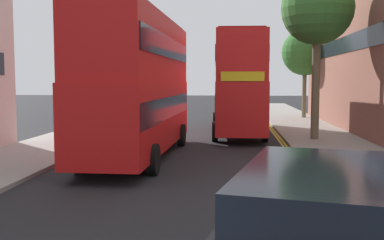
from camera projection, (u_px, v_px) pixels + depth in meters
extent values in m
cube|color=#9E9991|center=(341.00, 151.00, 19.72)|extent=(4.00, 80.00, 0.14)
cube|color=#9E9991|center=(49.00, 147.00, 20.87)|extent=(4.00, 80.00, 0.14)
cube|color=yellow|center=(298.00, 160.00, 17.93)|extent=(0.10, 56.00, 0.01)
cube|color=yellow|center=(294.00, 160.00, 17.94)|extent=(0.10, 56.00, 0.01)
cube|color=red|center=(139.00, 114.00, 18.36)|extent=(2.78, 10.86, 2.60)
cube|color=red|center=(139.00, 50.00, 18.14)|extent=(2.73, 10.64, 2.50)
cube|color=black|center=(139.00, 107.00, 18.33)|extent=(2.80, 10.43, 0.84)
cube|color=black|center=(139.00, 48.00, 18.13)|extent=(2.79, 10.21, 0.80)
cube|color=yellow|center=(163.00, 77.00, 23.55)|extent=(2.00, 0.11, 0.44)
cube|color=maroon|center=(138.00, 17.00, 18.03)|extent=(2.50, 9.78, 0.10)
cylinder|color=black|center=(130.00, 134.00, 21.92)|extent=(0.33, 1.05, 1.04)
cylinder|color=black|center=(182.00, 135.00, 21.64)|extent=(0.33, 1.05, 1.04)
cylinder|color=black|center=(80.00, 158.00, 15.30)|extent=(0.33, 1.05, 1.04)
cylinder|color=black|center=(153.00, 159.00, 15.01)|extent=(0.33, 1.05, 1.04)
cube|color=red|center=(237.00, 104.00, 26.42)|extent=(2.89, 10.88, 2.60)
cube|color=red|center=(237.00, 60.00, 26.20)|extent=(2.83, 10.67, 2.50)
cube|color=black|center=(237.00, 99.00, 26.39)|extent=(2.91, 10.45, 0.84)
cube|color=black|center=(237.00, 58.00, 26.19)|extent=(2.89, 10.24, 0.80)
cube|color=yellow|center=(242.00, 76.00, 20.93)|extent=(2.00, 0.13, 0.44)
cube|color=maroon|center=(237.00, 37.00, 26.09)|extent=(2.60, 9.80, 0.10)
cylinder|color=black|center=(264.00, 132.00, 23.13)|extent=(0.34, 1.05, 1.04)
cylinder|color=black|center=(215.00, 131.00, 23.26)|extent=(0.34, 1.05, 1.04)
cylinder|color=black|center=(254.00, 120.00, 29.79)|extent=(0.34, 1.05, 1.04)
cylinder|color=black|center=(215.00, 120.00, 29.92)|extent=(0.34, 1.05, 1.04)
cube|color=black|center=(321.00, 201.00, 5.23)|extent=(2.33, 3.35, 0.76)
cylinder|color=#6B6047|center=(304.00, 92.00, 36.71)|extent=(0.33, 0.33, 4.10)
cylinder|color=#6B6047|center=(312.00, 61.00, 36.54)|extent=(0.30, 1.16, 0.86)
cylinder|color=#6B6047|center=(307.00, 62.00, 36.90)|extent=(0.94, 0.57, 0.75)
cylinder|color=#6B6047|center=(299.00, 62.00, 36.88)|extent=(0.81, 0.97, 0.85)
cylinder|color=#6B6047|center=(300.00, 61.00, 36.11)|extent=(0.98, 0.95, 0.92)
cylinder|color=#6B6047|center=(309.00, 59.00, 35.79)|extent=(1.45, 0.59, 1.10)
sphere|color=#33702D|center=(305.00, 52.00, 36.44)|extent=(3.71, 3.71, 3.71)
cylinder|color=#6B6047|center=(316.00, 85.00, 23.05)|extent=(0.40, 0.40, 5.46)
cylinder|color=#6B6047|center=(330.00, 21.00, 22.88)|extent=(0.45, 1.38, 1.03)
cylinder|color=#6B6047|center=(316.00, 24.00, 23.31)|extent=(1.12, 0.16, 0.83)
cylinder|color=#6B6047|center=(303.00, 21.00, 23.03)|extent=(0.52, 1.43, 1.07)
cylinder|color=#6B6047|center=(320.00, 18.00, 22.02)|extent=(1.55, 0.13, 1.14)
sphere|color=#33702D|center=(317.00, 8.00, 22.72)|extent=(3.59, 3.59, 3.59)
cube|color=black|center=(349.00, 43.00, 26.28)|extent=(0.04, 24.64, 1.00)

